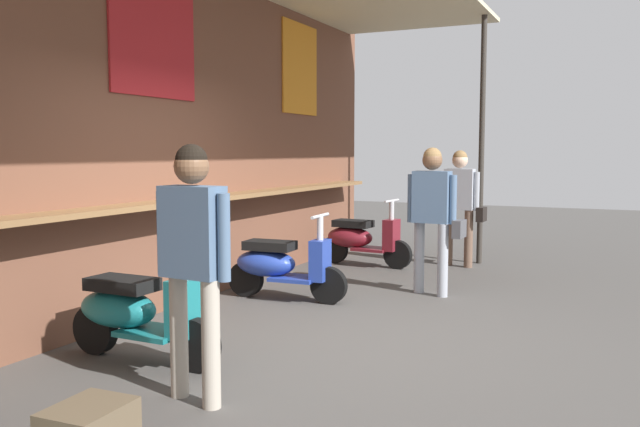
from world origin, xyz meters
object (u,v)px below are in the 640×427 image
(shopper_browsing, at_px, (433,205))
(scooter_maroon, at_px, (360,239))
(shopper_with_handbag, at_px, (460,196))
(scooter_teal, at_px, (135,312))
(scooter_blue, at_px, (280,265))
(shopper_passing, at_px, (193,244))

(shopper_browsing, bearing_deg, scooter_maroon, 47.09)
(shopper_with_handbag, relative_size, shopper_browsing, 0.98)
(shopper_with_handbag, height_order, shopper_browsing, shopper_browsing)
(scooter_teal, distance_m, scooter_blue, 2.38)
(scooter_teal, relative_size, shopper_passing, 0.83)
(shopper_with_handbag, distance_m, shopper_passing, 5.86)
(scooter_teal, relative_size, scooter_maroon, 1.00)
(scooter_teal, height_order, shopper_passing, shopper_passing)
(shopper_with_handbag, relative_size, shopper_passing, 0.98)
(shopper_with_handbag, bearing_deg, shopper_browsing, -174.08)
(scooter_maroon, bearing_deg, scooter_blue, -85.61)
(scooter_teal, distance_m, scooter_maroon, 4.81)
(scooter_teal, bearing_deg, scooter_blue, 91.16)
(shopper_browsing, bearing_deg, shopper_passing, 174.54)
(scooter_blue, bearing_deg, scooter_maroon, 86.33)
(scooter_blue, relative_size, shopper_browsing, 0.83)
(scooter_blue, height_order, shopper_with_handbag, shopper_with_handbag)
(scooter_teal, height_order, shopper_browsing, shopper_browsing)
(shopper_with_handbag, xyz_separation_m, shopper_browsing, (-2.00, -0.15, 0.02))
(shopper_with_handbag, bearing_deg, shopper_passing, 177.95)
(shopper_passing, bearing_deg, scooter_blue, -158.73)
(scooter_maroon, distance_m, shopper_browsing, 2.17)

